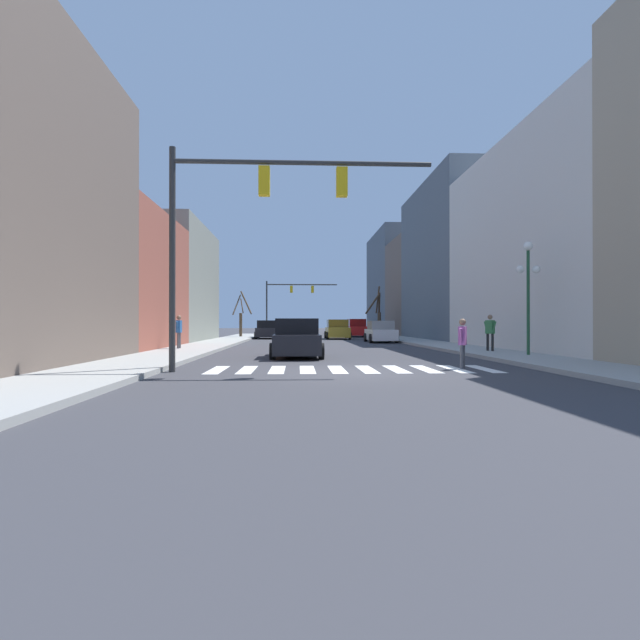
{
  "coord_description": "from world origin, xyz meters",
  "views": [
    {
      "loc": [
        -1.65,
        -14.13,
        1.41
      ],
      "look_at": [
        0.36,
        29.9,
        1.66
      ],
      "focal_mm": 28.0,
      "sensor_mm": 36.0,
      "label": 1
    }
  ],
  "objects_px": {
    "traffic_signal_near": "(250,208)",
    "pedestrian_near_right_corner": "(463,339)",
    "car_parked_left_near": "(381,332)",
    "pedestrian_waiting_at_curb": "(179,329)",
    "car_driving_away_lane": "(357,329)",
    "traffic_signal_far": "(288,295)",
    "car_parked_right_mid": "(297,339)",
    "street_lamp_right_corner": "(528,275)",
    "pedestrian_crossing_street": "(490,329)",
    "car_parked_left_mid": "(267,330)",
    "car_at_intersection": "(337,330)",
    "street_tree_right_mid": "(378,314)",
    "street_tree_left_near": "(241,317)"
  },
  "relations": [
    {
      "from": "street_tree_right_mid",
      "to": "traffic_signal_near",
      "type": "bearing_deg",
      "value": -105.24
    },
    {
      "from": "car_at_intersection",
      "to": "street_tree_right_mid",
      "type": "height_order",
      "value": "street_tree_right_mid"
    },
    {
      "from": "car_at_intersection",
      "to": "car_parked_left_mid",
      "type": "distance_m",
      "value": 6.37
    },
    {
      "from": "pedestrian_waiting_at_curb",
      "to": "car_parked_left_mid",
      "type": "bearing_deg",
      "value": 173.38
    },
    {
      "from": "car_at_intersection",
      "to": "pedestrian_crossing_street",
      "type": "bearing_deg",
      "value": -166.44
    },
    {
      "from": "car_parked_left_mid",
      "to": "car_at_intersection",
      "type": "bearing_deg",
      "value": -102.55
    },
    {
      "from": "car_parked_left_mid",
      "to": "car_parked_left_near",
      "type": "relative_size",
      "value": 1.11
    },
    {
      "from": "street_lamp_right_corner",
      "to": "pedestrian_crossing_street",
      "type": "bearing_deg",
      "value": 98.53
    },
    {
      "from": "traffic_signal_near",
      "to": "car_parked_left_mid",
      "type": "height_order",
      "value": "traffic_signal_near"
    },
    {
      "from": "car_parked_left_mid",
      "to": "street_lamp_right_corner",
      "type": "bearing_deg",
      "value": -155.27
    },
    {
      "from": "pedestrian_waiting_at_curb",
      "to": "car_driving_away_lane",
      "type": "bearing_deg",
      "value": 157.24
    },
    {
      "from": "car_parked_left_near",
      "to": "car_parked_left_mid",
      "type": "bearing_deg",
      "value": 43.7
    },
    {
      "from": "car_parked_left_near",
      "to": "traffic_signal_near",
      "type": "bearing_deg",
      "value": 160.83
    },
    {
      "from": "car_parked_right_mid",
      "to": "street_tree_left_near",
      "type": "bearing_deg",
      "value": -168.76
    },
    {
      "from": "traffic_signal_far",
      "to": "car_parked_right_mid",
      "type": "relative_size",
      "value": 1.93
    },
    {
      "from": "car_parked_right_mid",
      "to": "car_driving_away_lane",
      "type": "xyz_separation_m",
      "value": [
        6.01,
        29.75,
        0.09
      ]
    },
    {
      "from": "car_parked_right_mid",
      "to": "traffic_signal_near",
      "type": "bearing_deg",
      "value": -12.8
    },
    {
      "from": "car_at_intersection",
      "to": "car_parked_left_near",
      "type": "xyz_separation_m",
      "value": [
        2.5,
        -7.74,
        -0.06
      ]
    },
    {
      "from": "traffic_signal_near",
      "to": "car_parked_right_mid",
      "type": "relative_size",
      "value": 1.76
    },
    {
      "from": "car_parked_left_mid",
      "to": "pedestrian_crossing_street",
      "type": "bearing_deg",
      "value": -153.48
    },
    {
      "from": "car_parked_left_mid",
      "to": "traffic_signal_near",
      "type": "bearing_deg",
      "value": -177.49
    },
    {
      "from": "car_driving_away_lane",
      "to": "street_tree_left_near",
      "type": "relative_size",
      "value": 1.12
    },
    {
      "from": "car_parked_left_near",
      "to": "pedestrian_near_right_corner",
      "type": "bearing_deg",
      "value": 177.4
    },
    {
      "from": "car_parked_left_near",
      "to": "pedestrian_waiting_at_curb",
      "type": "distance_m",
      "value": 16.03
    },
    {
      "from": "street_lamp_right_corner",
      "to": "street_tree_right_mid",
      "type": "xyz_separation_m",
      "value": [
        -1.16,
        29.41,
        -0.99
      ]
    },
    {
      "from": "street_lamp_right_corner",
      "to": "pedestrian_waiting_at_curb",
      "type": "xyz_separation_m",
      "value": [
        -14.94,
        5.7,
        -2.19
      ]
    },
    {
      "from": "car_driving_away_lane",
      "to": "pedestrian_crossing_street",
      "type": "xyz_separation_m",
      "value": [
        2.67,
        -28.19,
        0.28
      ]
    },
    {
      "from": "traffic_signal_near",
      "to": "pedestrian_near_right_corner",
      "type": "relative_size",
      "value": 4.94
    },
    {
      "from": "pedestrian_near_right_corner",
      "to": "street_tree_right_mid",
      "type": "height_order",
      "value": "street_tree_right_mid"
    },
    {
      "from": "street_tree_left_near",
      "to": "street_tree_right_mid",
      "type": "distance_m",
      "value": 13.29
    },
    {
      "from": "car_parked_left_mid",
      "to": "pedestrian_near_right_corner",
      "type": "distance_m",
      "value": 30.75
    },
    {
      "from": "street_lamp_right_corner",
      "to": "pedestrian_crossing_street",
      "type": "xyz_separation_m",
      "value": [
        -0.42,
        2.82,
        -2.19
      ]
    },
    {
      "from": "pedestrian_waiting_at_curb",
      "to": "pedestrian_crossing_street",
      "type": "xyz_separation_m",
      "value": [
        14.51,
        -2.88,
        -0.0
      ]
    },
    {
      "from": "pedestrian_waiting_at_curb",
      "to": "street_tree_left_near",
      "type": "bearing_deg",
      "value": -179.43
    },
    {
      "from": "pedestrian_crossing_street",
      "to": "pedestrian_waiting_at_curb",
      "type": "bearing_deg",
      "value": 52.56
    },
    {
      "from": "car_parked_left_near",
      "to": "traffic_signal_far",
      "type": "bearing_deg",
      "value": 17.17
    },
    {
      "from": "traffic_signal_far",
      "to": "car_driving_away_lane",
      "type": "xyz_separation_m",
      "value": [
        7.09,
        -8.45,
        -3.83
      ]
    },
    {
      "from": "traffic_signal_far",
      "to": "car_parked_left_mid",
      "type": "height_order",
      "value": "traffic_signal_far"
    },
    {
      "from": "street_lamp_right_corner",
      "to": "car_parked_left_mid",
      "type": "xyz_separation_m",
      "value": [
        -11.8,
        25.61,
        -2.54
      ]
    },
    {
      "from": "car_at_intersection",
      "to": "car_parked_left_mid",
      "type": "xyz_separation_m",
      "value": [
        -6.21,
        1.38,
        -0.03
      ]
    },
    {
      "from": "car_at_intersection",
      "to": "car_parked_right_mid",
      "type": "relative_size",
      "value": 1.12
    },
    {
      "from": "car_parked_left_near",
      "to": "pedestrian_crossing_street",
      "type": "relative_size",
      "value": 2.63
    },
    {
      "from": "car_parked_left_mid",
      "to": "pedestrian_waiting_at_curb",
      "type": "relative_size",
      "value": 2.91
    },
    {
      "from": "car_parked_left_mid",
      "to": "street_tree_left_near",
      "type": "relative_size",
      "value": 1.12
    },
    {
      "from": "car_parked_left_mid",
      "to": "car_parked_right_mid",
      "type": "relative_size",
      "value": 1.1
    },
    {
      "from": "pedestrian_near_right_corner",
      "to": "street_tree_left_near",
      "type": "relative_size",
      "value": 0.36
    },
    {
      "from": "car_parked_right_mid",
      "to": "pedestrian_crossing_street",
      "type": "distance_m",
      "value": 8.83
    },
    {
      "from": "street_lamp_right_corner",
      "to": "pedestrian_waiting_at_curb",
      "type": "bearing_deg",
      "value": 159.11
    },
    {
      "from": "car_parked_right_mid",
      "to": "traffic_signal_far",
      "type": "bearing_deg",
      "value": -178.39
    },
    {
      "from": "traffic_signal_near",
      "to": "street_tree_left_near",
      "type": "xyz_separation_m",
      "value": [
        -3.8,
        32.04,
        -2.79
      ]
    }
  ]
}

